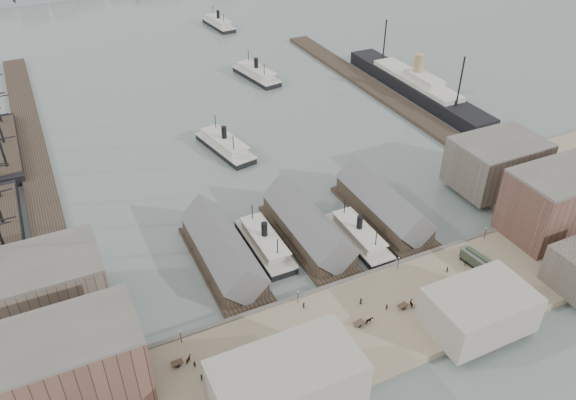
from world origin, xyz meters
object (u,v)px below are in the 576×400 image
ocean_steamer (416,86)px  horse_cart_right (410,304)px  tram (478,262)px  horse_cart_center (366,321)px  ferry_docked_west (265,243)px  horse_cart_left (186,360)px

ocean_steamer → horse_cart_right: size_ratio=19.11×
ocean_steamer → tram: (-57.56, -105.68, 0.03)m
ocean_steamer → horse_cart_right: ocean_steamer is taller
tram → horse_cart_center: 38.19m
ferry_docked_west → horse_cart_center: ferry_docked_west is taller
ocean_steamer → horse_cart_center: size_ratio=18.23×
ferry_docked_west → horse_cart_center: bearing=-76.1°
ferry_docked_west → horse_cart_right: bearing=-59.7°
ferry_docked_west → horse_cart_center: 39.89m
ocean_steamer → horse_cart_center: ocean_steamer is taller
ferry_docked_west → horse_cart_left: 45.29m
horse_cart_center → horse_cart_right: same height
ocean_steamer → horse_cart_right: (-82.58, -110.06, -1.10)m
ocean_steamer → horse_cart_left: size_ratio=19.40×
ferry_docked_west → horse_cart_left: (-32.75, -31.28, 0.55)m
horse_cart_left → horse_cart_center: bearing=-101.8°
ferry_docked_west → ocean_steamer: 127.11m
tram → horse_cart_right: tram is taller
ferry_docked_west → ocean_steamer: ocean_steamer is taller
ferry_docked_west → horse_cart_right: size_ratio=5.74×
ferry_docked_west → tram: (47.44, -34.07, 1.67)m
tram → horse_cart_center: (-37.89, -4.66, -1.13)m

